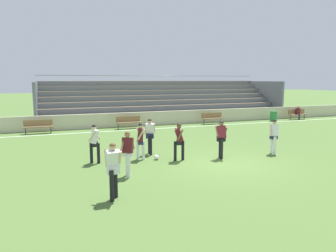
{
  "coord_description": "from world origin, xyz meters",
  "views": [
    {
      "loc": [
        -6.64,
        -11.28,
        3.51
      ],
      "look_at": [
        -1.03,
        3.8,
        1.13
      ],
      "focal_mm": 33.47,
      "sensor_mm": 36.0,
      "label": 1
    }
  ],
  "objects_px": {
    "bleacher_stand": "(165,99)",
    "player_dark_on_ball": "(140,138)",
    "player_white_overlapping": "(94,140)",
    "bench_near_wall_gap": "(38,125)",
    "player_white_wide_right": "(150,133)",
    "spectator_seated": "(298,112)",
    "player_dark_deep_cover": "(221,136)",
    "bench_near_bin": "(212,117)",
    "bench_far_left": "(297,113)",
    "soccer_ball": "(156,157)",
    "bench_far_right": "(129,121)",
    "player_dark_pressing_high": "(128,150)",
    "player_dark_dropping_back": "(179,139)",
    "player_white_trailing_run": "(113,166)",
    "trash_bin": "(273,116)",
    "player_white_wide_left": "(274,134)"
  },
  "relations": [
    {
      "from": "bench_near_wall_gap",
      "to": "player_dark_dropping_back",
      "type": "xyz_separation_m",
      "value": [
        6.05,
        -9.7,
        0.43
      ]
    },
    {
      "from": "bench_far_left",
      "to": "player_dark_pressing_high",
      "type": "distance_m",
      "value": 21.28
    },
    {
      "from": "bench_far_left",
      "to": "player_dark_pressing_high",
      "type": "relative_size",
      "value": 1.07
    },
    {
      "from": "player_dark_deep_cover",
      "to": "player_white_wide_right",
      "type": "bearing_deg",
      "value": 145.8
    },
    {
      "from": "player_white_trailing_run",
      "to": "player_dark_deep_cover",
      "type": "distance_m",
      "value": 6.32
    },
    {
      "from": "bench_far_right",
      "to": "player_white_trailing_run",
      "type": "xyz_separation_m",
      "value": [
        -3.58,
        -13.24,
        0.48
      ]
    },
    {
      "from": "bench_far_left",
      "to": "trash_bin",
      "type": "xyz_separation_m",
      "value": [
        -2.8,
        -0.29,
        -0.12
      ]
    },
    {
      "from": "soccer_ball",
      "to": "player_dark_deep_cover",
      "type": "bearing_deg",
      "value": -15.4
    },
    {
      "from": "spectator_seated",
      "to": "trash_bin",
      "type": "bearing_deg",
      "value": -176.5
    },
    {
      "from": "player_dark_pressing_high",
      "to": "player_dark_deep_cover",
      "type": "bearing_deg",
      "value": 14.5
    },
    {
      "from": "spectator_seated",
      "to": "player_white_overlapping",
      "type": "height_order",
      "value": "player_white_overlapping"
    },
    {
      "from": "bench_near_wall_gap",
      "to": "player_dark_on_ball",
      "type": "xyz_separation_m",
      "value": [
        4.51,
        -8.96,
        0.41
      ]
    },
    {
      "from": "player_dark_dropping_back",
      "to": "player_dark_on_ball",
      "type": "distance_m",
      "value": 1.71
    },
    {
      "from": "bench_near_bin",
      "to": "bench_far_left",
      "type": "bearing_deg",
      "value": 0.0
    },
    {
      "from": "trash_bin",
      "to": "player_white_wide_left",
      "type": "bearing_deg",
      "value": -128.94
    },
    {
      "from": "bleacher_stand",
      "to": "player_dark_on_ball",
      "type": "distance_m",
      "value": 14.81
    },
    {
      "from": "trash_bin",
      "to": "player_white_wide_left",
      "type": "relative_size",
      "value": 0.52
    },
    {
      "from": "trash_bin",
      "to": "soccer_ball",
      "type": "distance_m",
      "value": 16.26
    },
    {
      "from": "bleacher_stand",
      "to": "player_dark_pressing_high",
      "type": "relative_size",
      "value": 12.96
    },
    {
      "from": "bench_near_wall_gap",
      "to": "soccer_ball",
      "type": "bearing_deg",
      "value": -60.97
    },
    {
      "from": "bench_near_bin",
      "to": "player_dark_on_ball",
      "type": "bearing_deg",
      "value": -133.2
    },
    {
      "from": "bench_far_left",
      "to": "player_dark_deep_cover",
      "type": "distance_m",
      "value": 16.87
    },
    {
      "from": "bench_far_right",
      "to": "spectator_seated",
      "type": "height_order",
      "value": "spectator_seated"
    },
    {
      "from": "bench_far_left",
      "to": "player_dark_on_ball",
      "type": "xyz_separation_m",
      "value": [
        -16.99,
        -8.96,
        0.41
      ]
    },
    {
      "from": "trash_bin",
      "to": "player_dark_deep_cover",
      "type": "bearing_deg",
      "value": -137.8
    },
    {
      "from": "player_white_overlapping",
      "to": "bench_near_bin",
      "type": "bearing_deg",
      "value": 40.53
    },
    {
      "from": "bench_far_left",
      "to": "bench_near_wall_gap",
      "type": "bearing_deg",
      "value": 180.0
    },
    {
      "from": "soccer_ball",
      "to": "player_white_overlapping",
      "type": "bearing_deg",
      "value": 171.91
    },
    {
      "from": "bench_far_right",
      "to": "soccer_ball",
      "type": "bearing_deg",
      "value": -95.79
    },
    {
      "from": "bench_far_left",
      "to": "spectator_seated",
      "type": "xyz_separation_m",
      "value": [
        0.0,
        -0.12,
        0.16
      ]
    },
    {
      "from": "bleacher_stand",
      "to": "player_white_overlapping",
      "type": "xyz_separation_m",
      "value": [
        -8.05,
        -13.42,
        -0.77
      ]
    },
    {
      "from": "player_white_trailing_run",
      "to": "player_white_wide_right",
      "type": "bearing_deg",
      "value": 62.1
    },
    {
      "from": "player_dark_deep_cover",
      "to": "bench_near_bin",
      "type": "bearing_deg",
      "value": 63.63
    },
    {
      "from": "player_white_wide_right",
      "to": "spectator_seated",
      "type": "bearing_deg",
      "value": 26.28
    },
    {
      "from": "player_white_trailing_run",
      "to": "soccer_ball",
      "type": "xyz_separation_m",
      "value": [
        2.64,
        3.98,
        -0.92
      ]
    },
    {
      "from": "player_white_overlapping",
      "to": "bench_near_wall_gap",
      "type": "bearing_deg",
      "value": 105.84
    },
    {
      "from": "bleacher_stand",
      "to": "player_white_wide_right",
      "type": "relative_size",
      "value": 12.78
    },
    {
      "from": "trash_bin",
      "to": "bench_near_wall_gap",
      "type": "bearing_deg",
      "value": 179.12
    },
    {
      "from": "player_white_overlapping",
      "to": "player_dark_deep_cover",
      "type": "height_order",
      "value": "player_dark_deep_cover"
    },
    {
      "from": "bench_near_wall_gap",
      "to": "player_dark_deep_cover",
      "type": "relative_size",
      "value": 1.05
    },
    {
      "from": "bench_near_wall_gap",
      "to": "trash_bin",
      "type": "height_order",
      "value": "bench_near_wall_gap"
    },
    {
      "from": "bench_near_bin",
      "to": "player_white_overlapping",
      "type": "relative_size",
      "value": 1.09
    },
    {
      "from": "bleacher_stand",
      "to": "player_dark_dropping_back",
      "type": "relative_size",
      "value": 13.28
    },
    {
      "from": "player_white_trailing_run",
      "to": "player_dark_pressing_high",
      "type": "relative_size",
      "value": 1.02
    },
    {
      "from": "trash_bin",
      "to": "player_white_wide_right",
      "type": "height_order",
      "value": "player_white_wide_right"
    },
    {
      "from": "bleacher_stand",
      "to": "bench_far_left",
      "type": "bearing_deg",
      "value": -22.51
    },
    {
      "from": "bleacher_stand",
      "to": "bench_far_right",
      "type": "distance_m",
      "value": 6.49
    },
    {
      "from": "bench_near_bin",
      "to": "player_dark_dropping_back",
      "type": "distance_m",
      "value": 11.9
    },
    {
      "from": "spectator_seated",
      "to": "player_dark_pressing_high",
      "type": "xyz_separation_m",
      "value": [
        -18.08,
        -11.09,
        0.3
      ]
    },
    {
      "from": "bench_near_bin",
      "to": "soccer_ball",
      "type": "relative_size",
      "value": 8.18
    }
  ]
}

